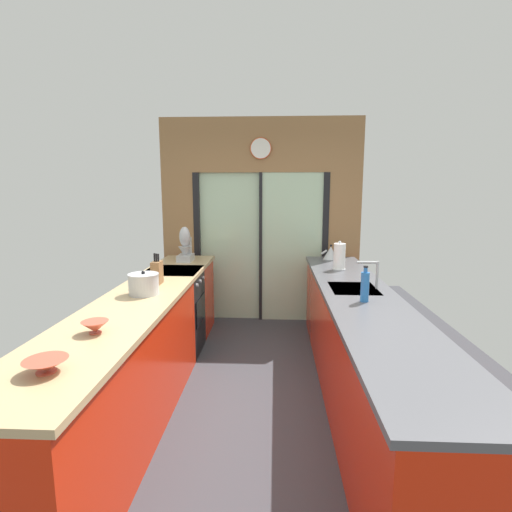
% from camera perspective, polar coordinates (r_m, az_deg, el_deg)
% --- Properties ---
extents(ground_plane, '(5.04, 7.60, 0.02)m').
position_cam_1_polar(ground_plane, '(3.90, -0.37, -17.70)').
color(ground_plane, '#38383D').
extents(back_wall_unit, '(2.64, 0.12, 2.70)m').
position_cam_1_polar(back_wall_unit, '(5.27, 0.70, 6.84)').
color(back_wall_unit, olive).
rests_on(back_wall_unit, ground_plane).
extents(left_counter_run, '(0.62, 3.80, 0.92)m').
position_cam_1_polar(left_counter_run, '(3.45, -16.54, -13.21)').
color(left_counter_run, red).
rests_on(left_counter_run, ground_plane).
extents(right_counter_run, '(0.62, 3.80, 0.92)m').
position_cam_1_polar(right_counter_run, '(3.50, 14.78, -12.82)').
color(right_counter_run, red).
rests_on(right_counter_run, ground_plane).
extents(sink_faucet, '(0.19, 0.02, 0.24)m').
position_cam_1_polar(sink_faucet, '(3.58, 16.67, -1.98)').
color(sink_faucet, '#B7BABC').
rests_on(sink_faucet, right_counter_run).
extents(oven_range, '(0.60, 0.60, 0.92)m').
position_cam_1_polar(oven_range, '(4.46, -11.76, -7.87)').
color(oven_range, black).
rests_on(oven_range, ground_plane).
extents(mixing_bowl_near, '(0.21, 0.21, 0.07)m').
position_cam_1_polar(mixing_bowl_near, '(2.18, -28.17, -13.81)').
color(mixing_bowl_near, '#BC4C38').
rests_on(mixing_bowl_near, left_counter_run).
extents(mixing_bowl_far, '(0.16, 0.16, 0.08)m').
position_cam_1_polar(mixing_bowl_far, '(2.60, -22.30, -9.48)').
color(mixing_bowl_far, '#BC4C38').
rests_on(mixing_bowl_far, left_counter_run).
extents(knife_block, '(0.08, 0.14, 0.29)m').
position_cam_1_polar(knife_block, '(3.73, -14.16, -2.30)').
color(knife_block, brown).
rests_on(knife_block, left_counter_run).
extents(stand_mixer, '(0.17, 0.27, 0.42)m').
position_cam_1_polar(stand_mixer, '(4.82, -10.21, 1.15)').
color(stand_mixer, '#B7BABC').
rests_on(stand_mixer, left_counter_run).
extents(stock_pot, '(0.25, 0.25, 0.20)m').
position_cam_1_polar(stock_pot, '(3.39, -15.97, -3.93)').
color(stock_pot, '#B7BABC').
rests_on(stock_pot, left_counter_run).
extents(kettle, '(0.26, 0.18, 0.18)m').
position_cam_1_polar(kettle, '(4.99, 10.81, 0.47)').
color(kettle, '#B7BABC').
rests_on(kettle, right_counter_run).
extents(soap_bottle, '(0.06, 0.06, 0.28)m').
position_cam_1_polar(soap_bottle, '(3.16, 15.51, -4.24)').
color(soap_bottle, '#286BB7').
rests_on(soap_bottle, right_counter_run).
extents(paper_towel_roll, '(0.14, 0.14, 0.32)m').
position_cam_1_polar(paper_towel_roll, '(4.34, 12.00, -0.10)').
color(paper_towel_roll, '#B7BABC').
rests_on(paper_towel_roll, right_counter_run).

